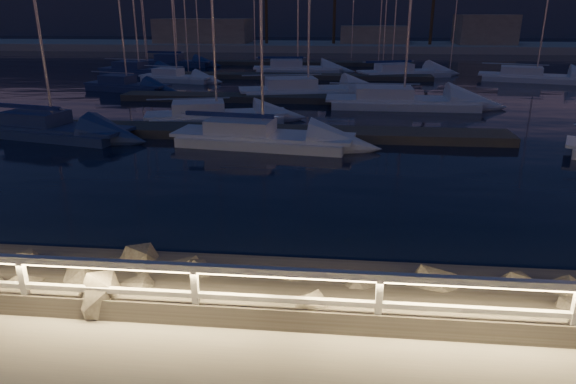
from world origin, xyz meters
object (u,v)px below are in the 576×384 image
Objects in this scene: sailboat_f at (51,128)px; sailboat_b at (213,115)px; sailboat_h at (399,100)px; sailboat_m at (176,62)px; sailboat_e at (125,85)px; sailboat_g at (304,90)px; sailboat_c at (258,136)px; sailboat_n at (138,70)px; sailboat_i at (175,77)px; guard_rail at (132,277)px; sailboat_j at (295,68)px; sailboat_k at (402,72)px; sailboat_l at (533,76)px.

sailboat_b is at bearing 42.35° from sailboat_f.
sailboat_h is 31.36m from sailboat_m.
sailboat_g is at bearing 8.73° from sailboat_e.
sailboat_m is at bearing 113.39° from sailboat_g.
sailboat_m is (-14.14, 33.24, 0.04)m from sailboat_c.
sailboat_n reaches higher than sailboat_e.
sailboat_i is at bearing 103.64° from sailboat_f.
sailboat_h is (6.03, -3.53, -0.02)m from sailboat_g.
sailboat_f is (-10.02, 14.99, -0.94)m from guard_rail.
sailboat_i is 11.81m from sailboat_j.
sailboat_b reaches higher than guard_rail.
sailboat_j is at bearing 149.47° from sailboat_k.
sailboat_m is at bearing 111.24° from sailboat_e.
sailboat_e is (-12.30, 15.23, -0.00)m from sailboat_c.
sailboat_c is at bearing -45.39° from sailboat_n.
sailboat_k reaches higher than sailboat_f.
sailboat_c is 1.03× the size of sailboat_m.
sailboat_h is at bearing -116.38° from sailboat_k.
sailboat_g reaches higher than sailboat_i.
sailboat_m is (-23.08, 7.38, 0.02)m from sailboat_k.
sailboat_n reaches higher than sailboat_b.
sailboat_e is 16.98m from sailboat_j.
sailboat_g reaches higher than sailboat_c.
sailboat_h is at bearing -20.55° from sailboat_n.
sailboat_f is at bearing -125.47° from sailboat_l.
sailboat_k is (9.78, -1.89, -0.02)m from sailboat_j.
sailboat_h is at bearing -44.75° from sailboat_g.
guard_rail is 3.44× the size of sailboat_m.
guard_rail is 3.36× the size of sailboat_n.
sailboat_g is (13.33, -1.56, 0.05)m from sailboat_e.
sailboat_m is at bearing 110.14° from sailboat_f.
sailboat_m is at bearing 106.71° from guard_rail.
sailboat_h is 1.23× the size of sailboat_m.
guard_rail is at bearing -121.90° from sailboat_k.
sailboat_k is at bearing 27.74° from sailboat_i.
sailboat_i is at bearing 134.06° from sailboat_g.
sailboat_n is at bearing 162.11° from sailboat_k.
sailboat_n is at bearing 121.89° from sailboat_e.
sailboat_n is (-22.30, 15.02, -0.01)m from sailboat_h.
guard_rail is at bearing -61.18° from sailboat_i.
sailboat_l reaches higher than sailboat_c.
sailboat_b is 1.11× the size of sailboat_e.
sailboat_j is (-1.87, 14.08, -0.01)m from sailboat_g.
sailboat_b is at bearing -150.26° from sailboat_h.
sailboat_m is at bearing 120.45° from sailboat_c.
sailboat_n is (-16.27, 11.48, -0.03)m from sailboat_g.
sailboat_f is at bearing -64.25° from sailboat_n.
sailboat_b is at bearing -46.14° from sailboat_n.
sailboat_g is 14.53m from sailboat_k.
sailboat_n is at bearing -166.07° from sailboat_l.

